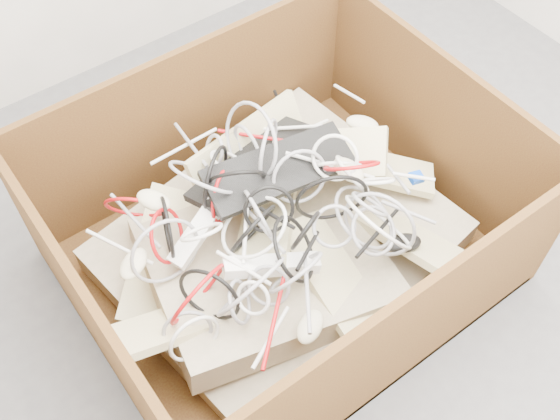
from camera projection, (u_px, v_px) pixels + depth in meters
ground at (365, 265)px, 2.34m from camera, size 3.00×3.00×0.00m
cardboard_box at (279, 245)px, 2.22m from camera, size 1.34×1.12×0.62m
keyboard_pile at (285, 210)px, 2.14m from camera, size 1.26×0.94×0.38m
mice_scatter at (288, 218)px, 2.04m from camera, size 1.05×0.70×0.20m
power_strip_left at (203, 223)px, 2.02m from camera, size 0.30×0.17×0.13m
power_strip_right at (272, 265)px, 1.93m from camera, size 0.28×0.17×0.09m
vga_plug at (416, 177)px, 2.13m from camera, size 0.05×0.05×0.03m
cable_tangle at (267, 217)px, 1.98m from camera, size 1.08×0.89×0.46m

